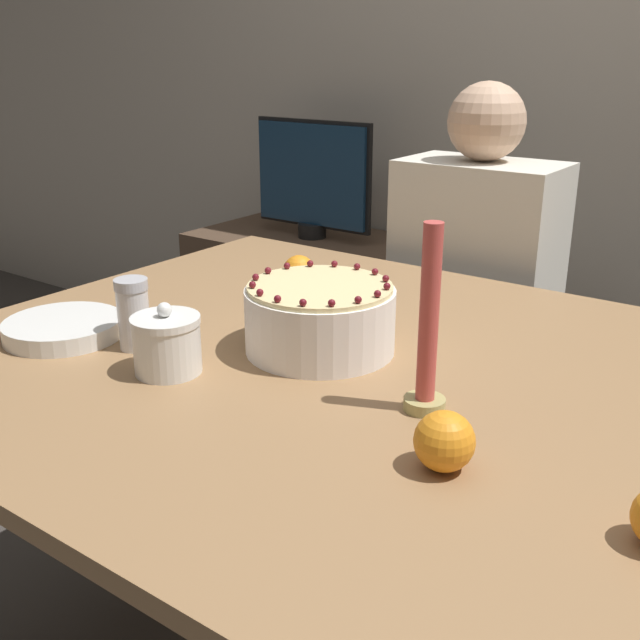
{
  "coord_description": "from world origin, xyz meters",
  "views": [
    {
      "loc": [
        0.62,
        -0.97,
        1.24
      ],
      "look_at": [
        -0.09,
        0.01,
        0.8
      ],
      "focal_mm": 42.0,
      "sensor_mm": 36.0,
      "label": 1
    }
  ],
  "objects_px": {
    "person_man_blue_shirt": "(471,339)",
    "tv_monitor": "(312,178)",
    "candle": "(428,337)",
    "cake": "(320,318)",
    "sugar_shaker": "(133,314)",
    "sugar_bowl": "(167,344)"
  },
  "relations": [
    {
      "from": "person_man_blue_shirt",
      "to": "tv_monitor",
      "type": "bearing_deg",
      "value": -23.23
    },
    {
      "from": "candle",
      "to": "person_man_blue_shirt",
      "type": "distance_m",
      "value": 0.99
    },
    {
      "from": "candle",
      "to": "tv_monitor",
      "type": "distance_m",
      "value": 1.62
    },
    {
      "from": "sugar_bowl",
      "to": "tv_monitor",
      "type": "height_order",
      "value": "tv_monitor"
    },
    {
      "from": "sugar_bowl",
      "to": "tv_monitor",
      "type": "xyz_separation_m",
      "value": [
        -0.69,
        1.32,
        0.03
      ]
    },
    {
      "from": "candle",
      "to": "person_man_blue_shirt",
      "type": "height_order",
      "value": "person_man_blue_shirt"
    },
    {
      "from": "cake",
      "to": "candle",
      "type": "height_order",
      "value": "candle"
    },
    {
      "from": "sugar_shaker",
      "to": "person_man_blue_shirt",
      "type": "bearing_deg",
      "value": 77.66
    },
    {
      "from": "sugar_bowl",
      "to": "person_man_blue_shirt",
      "type": "bearing_deg",
      "value": 85.04
    },
    {
      "from": "cake",
      "to": "candle",
      "type": "relative_size",
      "value": 0.93
    },
    {
      "from": "candle",
      "to": "person_man_blue_shirt",
      "type": "xyz_separation_m",
      "value": [
        -0.32,
        0.87,
        -0.35
      ]
    },
    {
      "from": "cake",
      "to": "sugar_bowl",
      "type": "xyz_separation_m",
      "value": [
        -0.14,
        -0.22,
        -0.01
      ]
    },
    {
      "from": "sugar_shaker",
      "to": "person_man_blue_shirt",
      "type": "distance_m",
      "value": 1.02
    },
    {
      "from": "sugar_shaker",
      "to": "person_man_blue_shirt",
      "type": "height_order",
      "value": "person_man_blue_shirt"
    },
    {
      "from": "cake",
      "to": "person_man_blue_shirt",
      "type": "bearing_deg",
      "value": 94.33
    },
    {
      "from": "candle",
      "to": "person_man_blue_shirt",
      "type": "bearing_deg",
      "value": 110.02
    },
    {
      "from": "cake",
      "to": "tv_monitor",
      "type": "xyz_separation_m",
      "value": [
        -0.83,
        1.1,
        0.02
      ]
    },
    {
      "from": "person_man_blue_shirt",
      "to": "tv_monitor",
      "type": "distance_m",
      "value": 0.9
    },
    {
      "from": "cake",
      "to": "tv_monitor",
      "type": "bearing_deg",
      "value": 126.98
    },
    {
      "from": "person_man_blue_shirt",
      "to": "sugar_shaker",
      "type": "bearing_deg",
      "value": 77.66
    },
    {
      "from": "sugar_shaker",
      "to": "tv_monitor",
      "type": "distance_m",
      "value": 1.4
    },
    {
      "from": "sugar_bowl",
      "to": "candle",
      "type": "distance_m",
      "value": 0.43
    }
  ]
}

